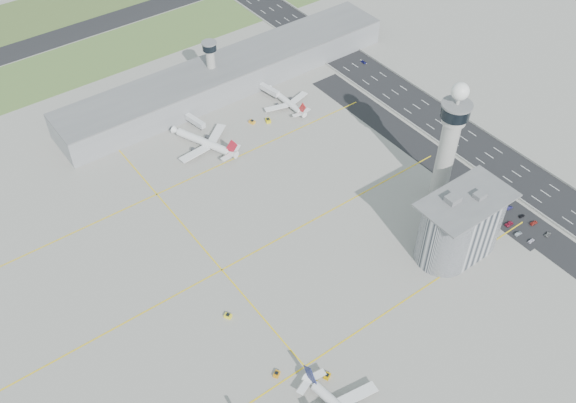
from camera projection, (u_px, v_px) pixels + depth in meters
ground at (335, 271)px, 281.87m from camera, size 1000.00×1000.00×0.00m
grass_strip_0 at (83, 62)px, 402.53m from camera, size 480.00×50.00×0.08m
grass_strip_1 at (38, 15)px, 445.59m from camera, size 480.00×60.00×0.08m
runway at (60, 37)px, 423.76m from camera, size 480.00×22.00×0.10m
highway at (507, 168)px, 330.71m from camera, size 28.00×500.00×0.10m
barrier_left at (489, 178)px, 324.37m from camera, size 0.60×500.00×1.20m
barrier_right at (525, 156)px, 336.27m from camera, size 0.60×500.00×1.20m
landside_road at (490, 198)px, 314.35m from camera, size 18.00×260.00×0.08m
parking_lot at (506, 214)px, 306.60m from camera, size 20.00×44.00×0.10m
taxiway_line_h_0 at (305, 367)px, 247.64m from camera, size 260.00×0.60×0.01m
taxiway_line_h_1 at (222, 270)px, 282.09m from camera, size 260.00×0.60×0.01m
taxiway_line_h_2 at (157, 194)px, 316.54m from camera, size 260.00×0.60×0.01m
taxiway_line_v at (222, 270)px, 282.09m from camera, size 0.60×260.00×0.01m
control_tower at (450, 138)px, 292.54m from camera, size 14.00×14.00×64.50m
secondary_tower at (211, 62)px, 367.58m from camera, size 8.60×8.60×31.90m
admin_building at (461, 225)px, 280.63m from camera, size 42.00×24.00×33.50m
terminal_pier at (229, 74)px, 378.32m from camera, size 210.00×32.00×15.80m
airplane_far_a at (203, 138)px, 338.63m from camera, size 50.46×54.05×12.15m
airplane_far_b at (286, 98)px, 366.56m from camera, size 29.87×35.07×9.77m
jet_bridge_far_0 at (187, 118)px, 356.51m from camera, size 5.39×14.31×5.70m
jet_bridge_far_1 at (261, 87)px, 377.76m from camera, size 5.39×14.31×5.70m
tug_1 at (277, 374)px, 244.49m from camera, size 3.47×3.17×1.66m
tug_2 at (327, 376)px, 243.90m from camera, size 3.43×3.00×1.66m
tug_3 at (228, 316)px, 263.65m from camera, size 3.31×3.64×1.74m
tug_4 at (252, 122)px, 357.00m from camera, size 3.13×3.83×1.93m
tug_5 at (268, 120)px, 357.79m from camera, size 3.67×4.30×2.11m
car_lot_0 at (531, 241)px, 293.64m from camera, size 3.63×1.47×1.23m
car_lot_1 at (518, 234)px, 296.76m from camera, size 4.02×1.65×1.30m
car_lot_2 at (509, 224)px, 301.26m from camera, size 4.69×2.18×1.30m
car_lot_3 at (500, 216)px, 305.19m from camera, size 4.17×2.24×1.15m
car_lot_4 at (486, 207)px, 309.24m from camera, size 3.65×1.81×1.20m
car_lot_5 at (472, 199)px, 313.51m from camera, size 3.75×1.61×1.20m
car_lot_6 at (548, 234)px, 296.59m from camera, size 4.13×2.39×1.08m
car_lot_7 at (534, 223)px, 301.75m from camera, size 4.36×1.95×1.24m
car_lot_8 at (522, 216)px, 305.08m from camera, size 3.29×1.46×1.10m
car_lot_9 at (510, 208)px, 308.91m from camera, size 3.69×1.49×1.19m
car_lot_10 at (498, 197)px, 314.47m from camera, size 4.56×2.59×1.20m
car_lot_11 at (490, 192)px, 317.00m from camera, size 4.58×2.19×1.29m
car_hw_1 at (452, 130)px, 352.08m from camera, size 1.85×4.05×1.29m
car_hw_2 at (364, 62)px, 401.39m from camera, size 2.04×3.99×1.08m
car_hw_4 at (288, 28)px, 431.08m from camera, size 1.84×3.61×1.18m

